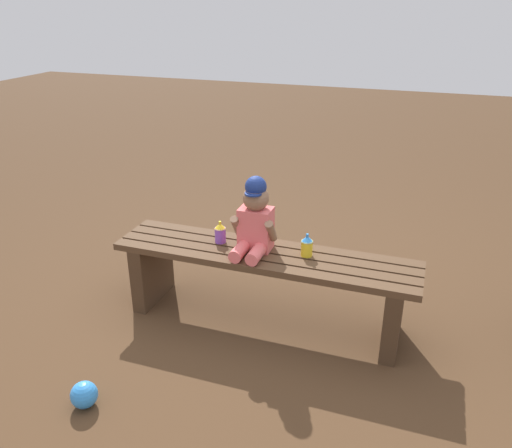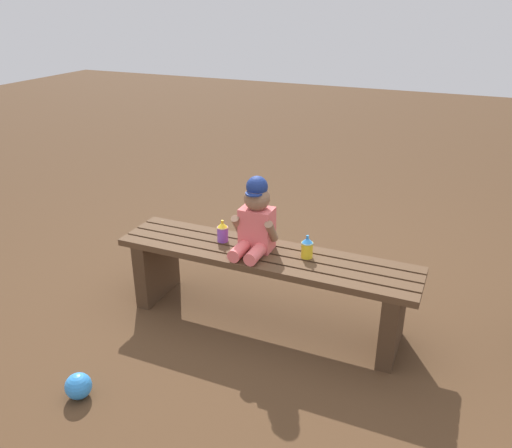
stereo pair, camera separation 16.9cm
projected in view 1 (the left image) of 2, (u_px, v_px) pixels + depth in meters
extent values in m
plane|color=#4C331E|center=(264.00, 320.00, 2.88)|extent=(16.00, 16.00, 0.00)
cube|color=#513823|center=(256.00, 267.00, 2.60)|extent=(1.62, 0.08, 0.04)
cube|color=#513823|center=(262.00, 259.00, 2.68)|extent=(1.62, 0.08, 0.04)
cube|color=#513823|center=(267.00, 252.00, 2.76)|extent=(1.62, 0.08, 0.04)
cube|color=#513823|center=(272.00, 244.00, 2.84)|extent=(1.62, 0.08, 0.04)
cube|color=#452F1E|center=(152.00, 269.00, 3.01)|extent=(0.08, 0.35, 0.39)
cube|color=#452F1E|center=(394.00, 313.00, 2.60)|extent=(0.08, 0.35, 0.39)
cube|color=#E56666|center=(256.00, 229.00, 2.71)|extent=(0.17, 0.12, 0.23)
sphere|color=#8C664C|center=(256.00, 198.00, 2.64)|extent=(0.14, 0.14, 0.14)
cylinder|color=navy|center=(253.00, 194.00, 2.59)|extent=(0.09, 0.09, 0.01)
sphere|color=navy|center=(256.00, 187.00, 2.61)|extent=(0.11, 0.11, 0.11)
cylinder|color=#F06B6B|center=(240.00, 251.00, 2.65)|extent=(0.07, 0.16, 0.07)
cylinder|color=#F06B6B|center=(256.00, 254.00, 2.63)|extent=(0.07, 0.16, 0.07)
cylinder|color=#8C664C|center=(237.00, 226.00, 2.71)|extent=(0.04, 0.12, 0.14)
cylinder|color=#8C664C|center=(271.00, 231.00, 2.65)|extent=(0.04, 0.12, 0.14)
cylinder|color=#8C4CCC|center=(220.00, 235.00, 2.81)|extent=(0.06, 0.06, 0.09)
cone|color=yellow|center=(220.00, 226.00, 2.79)|extent=(0.06, 0.06, 0.03)
cylinder|color=yellow|center=(220.00, 223.00, 2.78)|extent=(0.01, 0.01, 0.02)
cylinder|color=yellow|center=(307.00, 248.00, 2.66)|extent=(0.06, 0.06, 0.09)
cone|color=#338CE5|center=(307.00, 239.00, 2.64)|extent=(0.06, 0.06, 0.03)
cylinder|color=#338CE5|center=(307.00, 236.00, 2.63)|extent=(0.01, 0.01, 0.02)
sphere|color=#338CE5|center=(84.00, 395.00, 2.26)|extent=(0.12, 0.12, 0.12)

